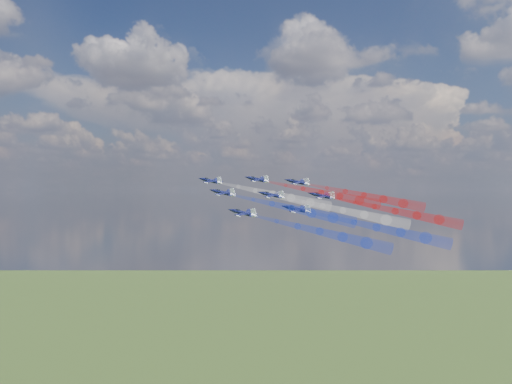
% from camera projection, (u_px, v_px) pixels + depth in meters
% --- Properties ---
extents(jet_lead, '(12.18, 10.51, 6.18)m').
position_uv_depth(jet_lead, '(211.00, 181.00, 192.36)').
color(jet_lead, black).
extents(trail_lead, '(39.58, 12.08, 11.30)m').
position_uv_depth(trail_lead, '(273.00, 194.00, 180.38)').
color(trail_lead, white).
extents(jet_inner_left, '(12.18, 10.51, 6.18)m').
position_uv_depth(jet_inner_left, '(223.00, 193.00, 177.39)').
color(jet_inner_left, black).
extents(trail_inner_left, '(39.58, 12.08, 11.30)m').
position_uv_depth(trail_inner_left, '(291.00, 208.00, 165.41)').
color(trail_inner_left, '#1833CF').
extents(jet_inner_right, '(12.18, 10.51, 6.18)m').
position_uv_depth(jet_inner_right, '(257.00, 179.00, 196.11)').
color(jet_inner_right, black).
extents(trail_inner_right, '(39.58, 12.08, 11.30)m').
position_uv_depth(trail_inner_right, '(321.00, 192.00, 184.13)').
color(trail_inner_right, red).
extents(jet_outer_left, '(12.18, 10.51, 6.18)m').
position_uv_depth(jet_outer_left, '(243.00, 213.00, 162.97)').
color(jet_outer_left, black).
extents(trail_outer_left, '(39.58, 12.08, 11.30)m').
position_uv_depth(trail_outer_left, '(320.00, 231.00, 150.99)').
color(trail_outer_left, '#1833CF').
extents(jet_center_third, '(12.18, 10.51, 6.18)m').
position_uv_depth(jet_center_third, '(272.00, 195.00, 178.65)').
color(jet_center_third, black).
extents(trail_center_third, '(39.58, 12.08, 11.30)m').
position_uv_depth(trail_center_third, '(343.00, 210.00, 166.67)').
color(trail_center_third, white).
extents(jet_outer_right, '(12.18, 10.51, 6.18)m').
position_uv_depth(jet_outer_right, '(298.00, 182.00, 196.53)').
color(jet_outer_right, black).
extents(trail_outer_right, '(39.58, 12.08, 11.30)m').
position_uv_depth(trail_outer_right, '(364.00, 195.00, 184.55)').
color(trail_outer_right, red).
extents(jet_rear_left, '(12.18, 10.51, 6.18)m').
position_uv_depth(jet_rear_left, '(297.00, 209.00, 164.98)').
color(jet_rear_left, black).
extents(trail_rear_left, '(39.58, 12.08, 11.30)m').
position_uv_depth(trail_rear_left, '(377.00, 227.00, 153.00)').
color(trail_rear_left, '#1833CF').
extents(jet_rear_right, '(12.18, 10.51, 6.18)m').
position_uv_depth(jet_rear_right, '(322.00, 196.00, 183.49)').
color(jet_rear_right, black).
extents(trail_rear_right, '(39.58, 12.08, 11.30)m').
position_uv_depth(trail_rear_right, '(395.00, 211.00, 171.51)').
color(trail_rear_right, red).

